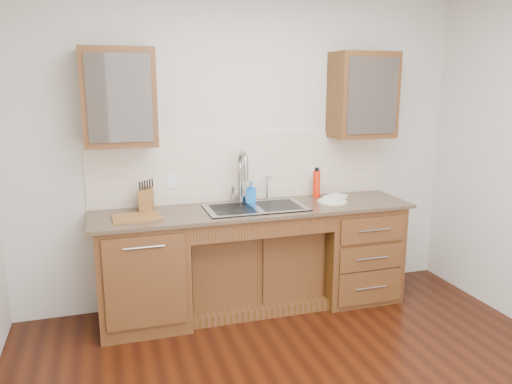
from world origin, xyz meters
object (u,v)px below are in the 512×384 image
object	(u,v)px
cutting_board	(137,217)
soap_bottle	(251,192)
knife_block	(146,200)
water_bottle	(317,184)
plate	(332,201)

from	to	relation	value
cutting_board	soap_bottle	bearing A→B (deg)	12.25
knife_block	water_bottle	bearing A→B (deg)	13.47
plate	cutting_board	world-z (taller)	cutting_board
soap_bottle	cutting_board	distance (m)	1.01
soap_bottle	plate	size ratio (longest dim) A/B	0.72
soap_bottle	cutting_board	xyz separation A→B (m)	(-0.99, -0.21, -0.09)
soap_bottle	cutting_board	bearing A→B (deg)	-151.20
water_bottle	knife_block	distance (m)	1.52
water_bottle	cutting_board	xyz separation A→B (m)	(-1.62, -0.24, -0.11)
plate	cutting_board	size ratio (longest dim) A/B	0.71
soap_bottle	knife_block	xyz separation A→B (m)	(-0.89, 0.00, -0.00)
soap_bottle	cutting_board	world-z (taller)	soap_bottle
knife_block	cutting_board	distance (m)	0.25
water_bottle	soap_bottle	bearing A→B (deg)	-177.27
water_bottle	plate	size ratio (longest dim) A/B	0.93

